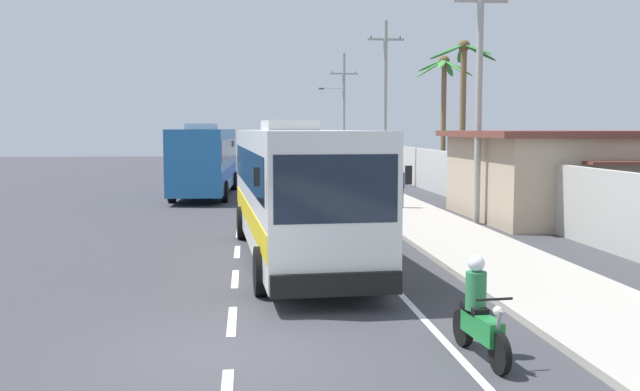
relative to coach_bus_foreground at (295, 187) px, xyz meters
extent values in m
plane|color=#3A3A3F|center=(-1.60, -8.11, -1.95)|extent=(160.00, 160.00, 0.00)
cube|color=#A8A399|center=(5.20, 1.89, -1.88)|extent=(3.20, 90.00, 0.14)
cube|color=white|center=(-1.60, -6.21, -1.94)|extent=(0.16, 2.00, 0.01)
cube|color=white|center=(-1.60, -2.56, -1.94)|extent=(0.16, 2.00, 0.01)
cube|color=white|center=(-1.60, 1.09, -1.94)|extent=(0.16, 2.00, 0.01)
cube|color=white|center=(-1.60, 4.75, -1.94)|extent=(0.16, 2.00, 0.01)
cube|color=white|center=(-1.60, 8.40, -1.94)|extent=(0.16, 2.00, 0.01)
cube|color=white|center=(-1.60, 12.05, -1.94)|extent=(0.16, 2.00, 0.01)
cube|color=white|center=(-1.60, 15.70, -1.94)|extent=(0.16, 2.00, 0.01)
cube|color=white|center=(-1.60, 19.35, -1.94)|extent=(0.16, 2.00, 0.01)
cube|color=white|center=(-1.60, 23.00, -1.94)|extent=(0.16, 2.00, 0.01)
cube|color=white|center=(-1.60, 26.65, -1.94)|extent=(0.16, 2.00, 0.01)
cube|color=white|center=(-1.60, 30.30, -1.94)|extent=(0.16, 2.00, 0.01)
cube|color=white|center=(-1.60, 33.95, -1.94)|extent=(0.16, 2.00, 0.01)
cube|color=white|center=(-1.60, 37.60, -1.94)|extent=(0.16, 2.00, 0.01)
cube|color=white|center=(-1.60, 41.25, -1.94)|extent=(0.16, 2.00, 0.01)
cube|color=white|center=(1.93, 6.89, -1.94)|extent=(0.14, 70.00, 0.01)
cube|color=#B2B2AD|center=(9.00, 5.89, -0.78)|extent=(0.24, 60.00, 2.33)
cube|color=silver|center=(0.00, -0.03, -0.02)|extent=(3.25, 12.05, 3.07)
cube|color=#192333|center=(-0.01, 0.17, 0.52)|extent=(3.23, 11.10, 0.98)
cube|color=#192333|center=(0.35, -5.94, 0.44)|extent=(2.36, 0.24, 1.29)
cube|color=yellow|center=(0.00, -0.03, -0.71)|extent=(3.28, 11.82, 0.55)
cube|color=black|center=(0.35, -6.03, -1.36)|extent=(2.51, 0.31, 0.44)
cube|color=#B7B7B7|center=(-0.09, 1.46, 1.65)|extent=(1.56, 2.70, 0.28)
cube|color=black|center=(1.79, -5.64, 0.67)|extent=(0.12, 0.09, 0.36)
cube|color=black|center=(-1.12, -5.81, 0.67)|extent=(0.12, 0.09, 0.36)
cylinder|color=black|center=(1.50, -4.12, -1.43)|extent=(0.38, 1.06, 1.04)
cylinder|color=black|center=(-1.01, -4.27, -1.43)|extent=(0.38, 1.06, 1.04)
cylinder|color=black|center=(1.04, 3.62, -1.43)|extent=(0.38, 1.06, 1.04)
cylinder|color=black|center=(-1.46, 3.47, -1.43)|extent=(0.38, 1.06, 1.04)
cube|color=#2366A8|center=(-3.46, 18.04, -0.02)|extent=(3.02, 10.62, 3.08)
cube|color=#192333|center=(-3.47, 17.84, 0.52)|extent=(3.01, 9.78, 0.98)
cube|color=#192333|center=(-3.22, 23.25, 0.44)|extent=(2.33, 0.21, 1.29)
cube|color=blue|center=(-3.46, 18.04, -0.71)|extent=(3.05, 10.41, 0.55)
cube|color=black|center=(-3.21, 23.34, -1.36)|extent=(2.49, 0.28, 0.44)
cube|color=#B7B7B7|center=(-3.52, 16.73, 1.66)|extent=(1.50, 2.38, 0.28)
cube|color=black|center=(-4.67, 23.11, 0.67)|extent=(0.12, 0.09, 0.36)
cube|color=black|center=(-1.78, 22.97, 0.67)|extent=(0.12, 0.09, 0.36)
cylinder|color=black|center=(-4.53, 21.77, -1.43)|extent=(0.37, 1.05, 1.04)
cylinder|color=black|center=(-2.05, 21.66, -1.43)|extent=(0.37, 1.05, 1.04)
cylinder|color=black|center=(-4.85, 14.95, -1.43)|extent=(0.37, 1.05, 1.04)
cylinder|color=black|center=(-2.37, 14.83, -1.43)|extent=(0.37, 1.05, 1.04)
cylinder|color=black|center=(1.78, 8.47, -1.65)|extent=(0.17, 0.61, 0.60)
cylinder|color=black|center=(1.94, 9.82, -1.65)|extent=(0.19, 0.61, 0.60)
cube|color=red|center=(1.86, 9.10, -1.43)|extent=(0.37, 1.12, 0.36)
cube|color=black|center=(1.89, 9.39, -1.23)|extent=(0.31, 0.62, 0.12)
cylinder|color=gray|center=(1.80, 8.59, -1.35)|extent=(0.10, 0.32, 0.67)
cylinder|color=black|center=(1.81, 8.69, -0.91)|extent=(0.56, 0.11, 0.04)
sphere|color=#EAEACC|center=(1.80, 8.57, -1.05)|extent=(0.14, 0.14, 0.14)
cylinder|color=#75388E|center=(1.89, 9.34, -0.94)|extent=(0.32, 0.32, 0.57)
sphere|color=white|center=(1.89, 9.34, -0.53)|extent=(0.26, 0.26, 0.26)
cylinder|color=black|center=(2.27, -9.44, -1.65)|extent=(0.15, 0.61, 0.60)
cylinder|color=black|center=(2.15, -8.08, -1.65)|extent=(0.17, 0.61, 0.60)
cube|color=#1E7F38|center=(2.22, -8.81, -1.43)|extent=(0.33, 1.12, 0.36)
cube|color=black|center=(2.19, -8.51, -1.23)|extent=(0.29, 0.62, 0.12)
cylinder|color=gray|center=(2.26, -9.32, -1.35)|extent=(0.09, 0.32, 0.67)
cylinder|color=black|center=(2.25, -9.22, -0.91)|extent=(0.56, 0.09, 0.04)
sphere|color=#EAEACC|center=(2.26, -9.34, -1.05)|extent=(0.14, 0.14, 0.14)
cylinder|color=#2D7A47|center=(2.19, -8.56, -0.93)|extent=(0.32, 0.32, 0.59)
sphere|color=white|center=(2.19, -8.56, -0.50)|extent=(0.26, 0.26, 0.26)
cylinder|color=black|center=(5.20, 10.52, -1.39)|extent=(0.28, 0.28, 0.84)
cylinder|color=navy|center=(5.20, 10.52, -0.64)|extent=(0.36, 0.36, 0.66)
sphere|color=tan|center=(5.20, 10.52, -0.20)|extent=(0.24, 0.24, 0.24)
cylinder|color=#9E9E99|center=(7.08, 6.11, 2.81)|extent=(0.24, 0.24, 9.51)
cube|color=#9E9E99|center=(7.08, 6.11, 6.11)|extent=(1.99, 0.12, 0.12)
cylinder|color=#9E9E99|center=(7.06, 23.45, 3.02)|extent=(0.24, 0.24, 9.94)
cube|color=#9E9E99|center=(7.06, 23.45, 6.88)|extent=(2.21, 0.12, 0.12)
cylinder|color=#4C4742|center=(6.17, 23.45, 7.00)|extent=(0.08, 0.08, 0.16)
cylinder|color=#4C4742|center=(7.94, 23.45, 7.00)|extent=(0.08, 0.08, 0.16)
cylinder|color=#9E9E99|center=(6.93, 40.80, 2.96)|extent=(0.24, 0.24, 9.82)
cube|color=#9E9E99|center=(6.93, 40.80, 6.16)|extent=(2.40, 0.12, 0.12)
cylinder|color=#4C4742|center=(5.97, 40.80, 6.28)|extent=(0.08, 0.08, 0.16)
cylinder|color=#4C4742|center=(7.89, 40.80, 6.28)|extent=(0.08, 0.08, 0.16)
cylinder|color=#9E9E99|center=(5.97, 40.80, 4.97)|extent=(1.92, 0.09, 0.09)
cube|color=#4C4C51|center=(5.00, 40.80, 4.91)|extent=(0.44, 0.24, 0.14)
cylinder|color=brown|center=(9.37, 18.78, 1.60)|extent=(0.28, 0.28, 7.10)
ellipsoid|color=#3D893D|center=(10.15, 18.74, 4.82)|extent=(1.64, 0.44, 0.96)
ellipsoid|color=#3D893D|center=(9.79, 19.46, 4.86)|extent=(1.18, 1.60, 0.88)
ellipsoid|color=#3D893D|center=(8.80, 19.42, 4.99)|extent=(1.42, 1.55, 0.64)
ellipsoid|color=#3D893D|center=(8.61, 18.81, 4.78)|extent=(1.60, 0.42, 1.04)
ellipsoid|color=#3D893D|center=(9.02, 18.01, 4.97)|extent=(1.05, 1.72, 0.68)
ellipsoid|color=#3D893D|center=(9.74, 18.09, 4.82)|extent=(1.09, 1.60, 0.96)
sphere|color=brown|center=(9.37, 18.78, 5.20)|extent=(0.56, 0.56, 0.56)
cylinder|color=brown|center=(8.97, 14.06, 1.73)|extent=(0.29, 0.29, 7.35)
ellipsoid|color=#28702D|center=(9.82, 14.22, 5.16)|extent=(1.81, 0.69, 0.81)
ellipsoid|color=#28702D|center=(9.13, 14.91, 5.17)|extent=(0.67, 1.82, 0.79)
ellipsoid|color=#28702D|center=(8.29, 14.61, 5.21)|extent=(1.63, 1.42, 0.70)
ellipsoid|color=#28702D|center=(8.20, 13.62, 5.21)|extent=(1.75, 1.20, 0.71)
ellipsoid|color=#28702D|center=(9.37, 13.26, 5.21)|extent=(1.13, 1.78, 0.70)
sphere|color=brown|center=(8.97, 14.06, 5.46)|extent=(0.56, 0.56, 0.56)
camera|label=1|loc=(-1.30, -18.95, 1.56)|focal=39.69mm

